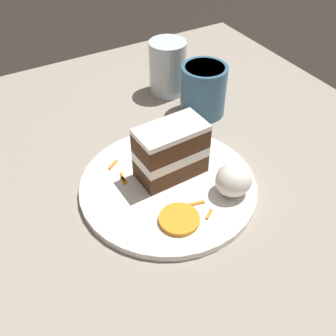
% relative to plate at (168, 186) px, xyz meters
% --- Properties ---
extents(ground_plane, '(6.00, 6.00, 0.00)m').
position_rel_plate_xyz_m(ground_plane, '(0.06, 0.05, -0.03)').
color(ground_plane, black).
rests_on(ground_plane, ground).
extents(dining_table, '(1.02, 1.07, 0.02)m').
position_rel_plate_xyz_m(dining_table, '(0.06, 0.05, -0.02)').
color(dining_table, gray).
rests_on(dining_table, ground).
extents(plate, '(0.27, 0.27, 0.01)m').
position_rel_plate_xyz_m(plate, '(0.00, 0.00, 0.00)').
color(plate, white).
rests_on(plate, dining_table).
extents(cake_slice, '(0.11, 0.06, 0.09)m').
position_rel_plate_xyz_m(cake_slice, '(-0.02, -0.02, 0.05)').
color(cake_slice, '#4C2D19').
rests_on(cake_slice, plate).
extents(cream_dollop, '(0.06, 0.05, 0.05)m').
position_rel_plate_xyz_m(cream_dollop, '(-0.07, 0.06, 0.03)').
color(cream_dollop, white).
rests_on(cream_dollop, plate).
extents(orange_garnish, '(0.06, 0.06, 0.01)m').
position_rel_plate_xyz_m(orange_garnish, '(0.02, 0.07, 0.01)').
color(orange_garnish, orange).
rests_on(orange_garnish, plate).
extents(carrot_shreds_scatter, '(0.17, 0.18, 0.00)m').
position_rel_plate_xyz_m(carrot_shreds_scatter, '(-0.00, -0.02, 0.01)').
color(carrot_shreds_scatter, orange).
rests_on(carrot_shreds_scatter, plate).
extents(drinking_glass, '(0.07, 0.07, 0.11)m').
position_rel_plate_xyz_m(drinking_glass, '(-0.14, -0.25, 0.04)').
color(drinking_glass, silver).
rests_on(drinking_glass, dining_table).
extents(coffee_mug, '(0.08, 0.08, 0.10)m').
position_rel_plate_xyz_m(coffee_mug, '(-0.16, -0.15, 0.05)').
color(coffee_mug, '#386684').
rests_on(coffee_mug, dining_table).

